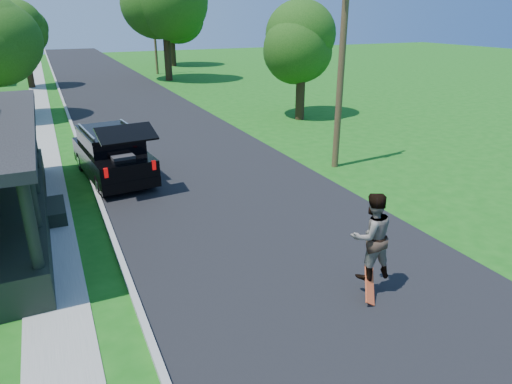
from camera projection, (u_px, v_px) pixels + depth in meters
name	position (u px, v px, depth m)	size (l,w,h in m)	color
ground	(313.00, 274.00, 10.82)	(140.00, 140.00, 0.00)	#155C12
street	(141.00, 115.00, 27.73)	(8.00, 120.00, 0.02)	black
curb	(70.00, 121.00, 26.15)	(0.15, 120.00, 0.12)	#A1A29C
sidewalk	(41.00, 124.00, 25.55)	(1.30, 120.00, 0.03)	gray
black_suv	(113.00, 154.00, 16.84)	(2.45, 5.31, 2.40)	black
skateboarder	(371.00, 236.00, 9.68)	(1.02, 0.83, 1.96)	black
skateboard	(369.00, 285.00, 9.81)	(0.60, 0.67, 0.64)	#B9380F
tree_left_far	(20.00, 23.00, 36.02)	(5.36, 5.06, 7.50)	black
tree_right_near	(301.00, 40.00, 25.04)	(5.52, 5.19, 6.76)	black
tree_right_mid	(163.00, 5.00, 39.64)	(7.85, 7.59, 9.91)	black
tree_right_far	(170.00, 12.00, 51.20)	(6.67, 6.42, 9.19)	black
utility_pole_near	(342.00, 60.00, 16.92)	(1.54, 0.58, 8.01)	#483621
utility_pole_far	(155.00, 33.00, 44.88)	(1.50, 0.52, 7.62)	#483621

